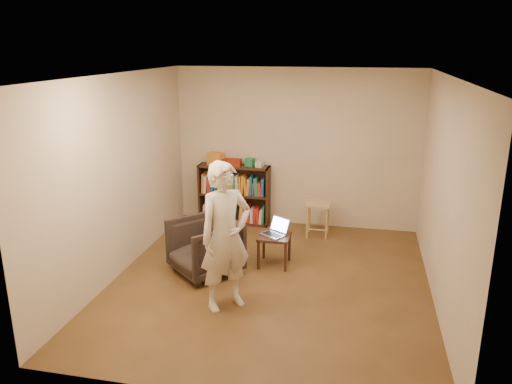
% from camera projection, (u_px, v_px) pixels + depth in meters
% --- Properties ---
extents(floor, '(4.50, 4.50, 0.00)m').
position_uv_depth(floor, '(270.00, 282.00, 6.43)').
color(floor, '#4C3118').
rests_on(floor, ground).
extents(ceiling, '(4.50, 4.50, 0.00)m').
position_uv_depth(ceiling, '(272.00, 76.00, 5.69)').
color(ceiling, silver).
rests_on(ceiling, wall_back).
extents(wall_back, '(4.00, 0.00, 4.00)m').
position_uv_depth(wall_back, '(296.00, 148.00, 8.17)').
color(wall_back, beige).
rests_on(wall_back, floor).
extents(wall_left, '(0.00, 4.50, 4.50)m').
position_uv_depth(wall_left, '(119.00, 176.00, 6.46)').
color(wall_left, beige).
rests_on(wall_left, floor).
extents(wall_right, '(0.00, 4.50, 4.50)m').
position_uv_depth(wall_right, '(444.00, 195.00, 5.66)').
color(wall_right, beige).
rests_on(wall_right, floor).
extents(bookshelf, '(1.20, 0.30, 1.00)m').
position_uv_depth(bookshelf, '(234.00, 197.00, 8.47)').
color(bookshelf, black).
rests_on(bookshelf, floor).
extents(box_yellow, '(0.27, 0.22, 0.20)m').
position_uv_depth(box_yellow, '(216.00, 159.00, 8.35)').
color(box_yellow, orange).
rests_on(box_yellow, bookshelf).
extents(red_cloth, '(0.34, 0.26, 0.10)m').
position_uv_depth(red_cloth, '(231.00, 163.00, 8.28)').
color(red_cloth, maroon).
rests_on(red_cloth, bookshelf).
extents(box_green, '(0.16, 0.16, 0.13)m').
position_uv_depth(box_green, '(250.00, 162.00, 8.25)').
color(box_green, '#1F7647').
rests_on(box_green, bookshelf).
extents(box_white, '(0.13, 0.13, 0.09)m').
position_uv_depth(box_white, '(259.00, 164.00, 8.20)').
color(box_white, beige).
rests_on(box_white, bookshelf).
extents(stool, '(0.38, 0.38, 0.55)m').
position_uv_depth(stool, '(318.00, 209.00, 7.87)').
color(stool, '#A58A50').
rests_on(stool, floor).
extents(armchair, '(1.13, 1.13, 0.74)m').
position_uv_depth(armchair, '(205.00, 247.00, 6.59)').
color(armchair, '#2F251F').
rests_on(armchair, floor).
extents(side_table, '(0.43, 0.43, 0.44)m').
position_uv_depth(side_table, '(274.00, 240.00, 6.84)').
color(side_table, black).
rests_on(side_table, floor).
extents(laptop, '(0.43, 0.42, 0.22)m').
position_uv_depth(laptop, '(276.00, 230.00, 6.84)').
color(laptop, '#AFAFB4').
rests_on(laptop, side_table).
extents(person, '(0.74, 0.74, 1.73)m').
position_uv_depth(person, '(225.00, 237.00, 5.61)').
color(person, beige).
rests_on(person, floor).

